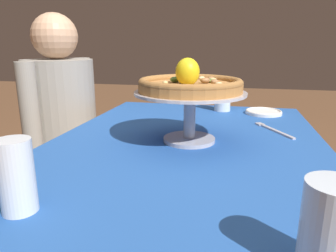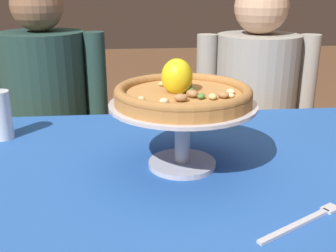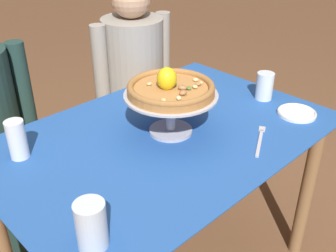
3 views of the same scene
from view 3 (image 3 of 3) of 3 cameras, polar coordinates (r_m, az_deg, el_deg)
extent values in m
cylinder|color=olive|center=(1.94, 19.22, -8.89)|extent=(0.06, 0.06, 0.73)
cylinder|color=olive|center=(1.75, -22.85, -14.53)|extent=(0.06, 0.06, 0.73)
cylinder|color=olive|center=(2.25, 3.69, -1.35)|extent=(0.06, 0.06, 0.73)
cube|color=olive|center=(1.50, -0.53, -1.64)|extent=(1.24, 0.82, 0.02)
cube|color=#23519E|center=(1.49, -0.54, -1.17)|extent=(1.28, 0.86, 0.00)
cylinder|color=#B7B7C1|center=(1.50, 0.39, -0.62)|extent=(0.16, 0.16, 0.01)
cylinder|color=#B7B7C1|center=(1.46, 0.40, 1.91)|extent=(0.04, 0.04, 0.14)
cylinder|color=#B7B7C1|center=(1.43, 0.41, 4.50)|extent=(0.34, 0.34, 0.01)
cylinder|color=#AD753D|center=(1.42, 0.42, 5.09)|extent=(0.31, 0.31, 0.02)
torus|color=olive|center=(1.42, 0.42, 5.68)|extent=(0.31, 0.31, 0.02)
ellipsoid|color=#4C7533|center=(1.46, -0.53, 6.62)|extent=(0.04, 0.04, 0.02)
ellipsoid|color=#996B42|center=(1.36, 2.17, 4.79)|extent=(0.03, 0.03, 0.02)
ellipsoid|color=tan|center=(1.41, 3.87, 5.64)|extent=(0.02, 0.03, 0.01)
ellipsoid|color=beige|center=(1.45, 4.68, 6.17)|extent=(0.02, 0.02, 0.01)
ellipsoid|color=tan|center=(1.44, -2.68, 6.07)|extent=(0.02, 0.02, 0.01)
ellipsoid|color=#996B42|center=(1.40, 2.09, 5.52)|extent=(0.04, 0.04, 0.02)
ellipsoid|color=#4C7533|center=(1.42, 0.78, 5.98)|extent=(0.03, 0.03, 0.02)
ellipsoid|color=#4C7533|center=(1.40, 2.99, 5.45)|extent=(0.03, 0.03, 0.01)
ellipsoid|color=tan|center=(1.31, -0.64, 3.75)|extent=(0.02, 0.02, 0.01)
ellipsoid|color=beige|center=(1.47, 3.97, 6.63)|extent=(0.03, 0.03, 0.01)
ellipsoid|color=beige|center=(1.33, 1.55, 4.04)|extent=(0.03, 0.03, 0.01)
ellipsoid|color=#996B42|center=(1.43, 4.30, 6.05)|extent=(0.03, 0.03, 0.01)
ellipsoid|color=#996B42|center=(1.43, 0.63, 6.00)|extent=(0.03, 0.03, 0.01)
ellipsoid|color=yellow|center=(1.40, -0.28, 6.84)|extent=(0.10, 0.10, 0.08)
cylinder|color=white|center=(1.42, -20.80, -1.82)|extent=(0.06, 0.06, 0.14)
cylinder|color=silver|center=(1.44, -20.51, -3.24)|extent=(0.06, 0.06, 0.05)
cylinder|color=silver|center=(1.03, -10.94, -13.74)|extent=(0.08, 0.08, 0.13)
cylinder|color=silver|center=(1.04, -10.82, -14.63)|extent=(0.07, 0.07, 0.09)
cylinder|color=silver|center=(1.78, 13.66, 5.58)|extent=(0.07, 0.07, 0.12)
cylinder|color=silver|center=(1.79, 13.56, 4.81)|extent=(0.07, 0.07, 0.07)
cylinder|color=white|center=(1.70, 17.95, 1.73)|extent=(0.16, 0.16, 0.01)
torus|color=silver|center=(1.70, 17.98, 1.91)|extent=(0.15, 0.15, 0.01)
cube|color=#B7B7C1|center=(1.47, 12.96, -2.38)|extent=(0.17, 0.10, 0.01)
cube|color=#B7B7C1|center=(1.56, 13.32, -0.42)|extent=(0.04, 0.04, 0.01)
cube|color=#1E3833|center=(2.13, -22.58, -10.59)|extent=(0.31, 0.35, 0.44)
cylinder|color=#1E3833|center=(1.90, -19.97, 4.29)|extent=(0.08, 0.08, 0.48)
cube|color=black|center=(2.44, -4.42, -2.42)|extent=(0.31, 0.35, 0.45)
cylinder|color=gray|center=(2.22, -4.91, 8.39)|extent=(0.36, 0.36, 0.54)
cylinder|color=gray|center=(2.11, -9.60, 8.09)|extent=(0.08, 0.08, 0.46)
cylinder|color=gray|center=(2.32, -0.70, 10.48)|extent=(0.08, 0.08, 0.46)
camera|label=1|loc=(0.91, -37.67, -8.17)|focal=32.77mm
camera|label=2|loc=(0.86, 39.38, -1.28)|focal=43.70mm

